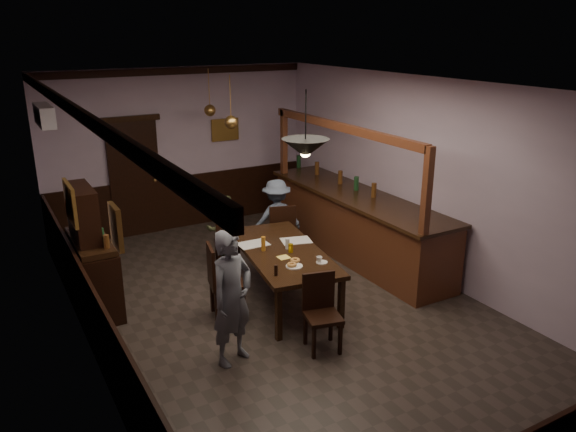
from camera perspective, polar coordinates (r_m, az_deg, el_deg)
room at (r=7.15m, az=-0.23°, el=1.03°), size 5.01×8.01×3.01m
dining_table at (r=7.77m, az=-0.55°, el=-3.89°), size 1.35×2.33×0.75m
chair_far_left at (r=8.86m, az=-6.14°, el=-2.49°), size 0.47×0.47×0.89m
chair_far_right at (r=9.07m, az=-0.66°, el=-1.49°), size 0.54×0.54×0.99m
chair_near at (r=6.73m, az=3.36°, el=-9.34°), size 0.49×0.49×0.93m
chair_side at (r=7.41m, az=-6.88°, el=-6.31°), size 0.52×0.52×1.01m
person_standing at (r=6.36m, az=-5.71°, el=-8.28°), size 0.68×0.57×1.59m
person_seated_left at (r=9.08m, az=-6.54°, el=-1.37°), size 0.65×0.56×1.15m
person_seated_right at (r=9.29m, az=-1.17°, el=-0.24°), size 0.91×0.60×1.32m
newspaper_left at (r=7.95m, az=-3.56°, el=-2.87°), size 0.43×0.31×0.01m
newspaper_right at (r=8.06m, az=0.83°, el=-2.51°), size 0.48×0.40×0.01m
napkin at (r=7.49m, az=-0.45°, el=-4.22°), size 0.17×0.17×0.00m
saucer at (r=7.34m, az=3.45°, el=-4.71°), size 0.15×0.15×0.01m
coffee_cup at (r=7.32m, az=3.19°, el=-4.42°), size 0.09×0.09×0.07m
pastry_plate at (r=7.21m, az=0.64°, el=-5.12°), size 0.22×0.22×0.01m
pastry_ring_a at (r=7.19m, az=0.39°, el=-4.96°), size 0.13×0.13×0.04m
pastry_ring_b at (r=7.32m, az=0.74°, el=-4.51°), size 0.13×0.13×0.04m
soda_can at (r=7.65m, az=0.27°, el=-3.27°), size 0.07×0.07×0.12m
beer_glass at (r=7.69m, az=-2.52°, el=-2.83°), size 0.06×0.06×0.20m
water_glass at (r=7.75m, az=-0.05°, el=-2.83°), size 0.06×0.06×0.15m
pepper_mill at (r=6.94m, az=-1.23°, el=-5.54°), size 0.04×0.04×0.14m
sideboard at (r=7.97m, az=-19.32°, el=-4.35°), size 0.47×1.31×1.73m
bar_counter at (r=9.39m, az=6.96°, el=-0.70°), size 0.94×4.03×2.27m
door_back at (r=10.52m, az=-15.28°, el=3.58°), size 0.90×0.06×2.10m
ac_unit at (r=8.97m, az=-23.52°, el=9.35°), size 0.20×0.85×0.30m
picture_left_small at (r=4.68m, az=-17.08°, el=-1.08°), size 0.04×0.28×0.36m
picture_left_large at (r=7.07m, az=-21.24°, el=1.23°), size 0.04×0.62×0.48m
picture_back at (r=10.93m, az=-6.42°, el=8.71°), size 0.55×0.04×0.42m
pendant_iron at (r=6.57m, az=1.78°, el=6.90°), size 0.56×0.56×0.78m
pendant_brass_mid at (r=8.63m, az=-5.80°, el=9.45°), size 0.20×0.20×0.81m
pendant_brass_far at (r=9.92m, az=-7.94°, el=10.56°), size 0.20×0.20×0.81m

